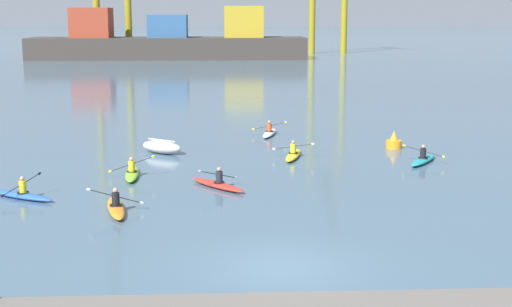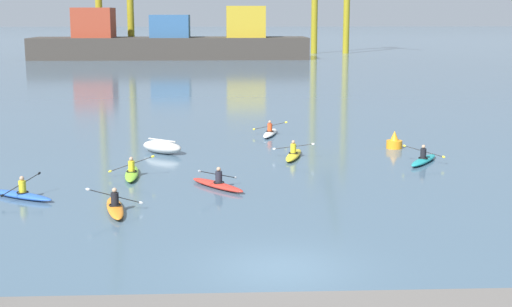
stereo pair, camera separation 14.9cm
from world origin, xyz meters
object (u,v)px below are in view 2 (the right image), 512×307
Objects in this scene: kayak_blue at (21,194)px; kayak_red at (218,184)px; channel_buoy at (394,142)px; kayak_orange at (115,207)px; container_barge at (171,41)px; kayak_white at (270,133)px; kayak_teal at (424,160)px; capsized_dinghy at (162,147)px; kayak_yellow at (293,154)px; kayak_lime at (132,173)px.

kayak_red is (8.12, 1.44, -0.00)m from kayak_blue.
kayak_orange is at bearing -137.68° from channel_buoy.
kayak_white is (11.52, -78.38, -2.74)m from container_barge.
container_barge is 89.31m from kayak_teal.
kayak_white is 14.20m from kayak_red.
container_barge reaches higher than kayak_orange.
kayak_teal is (13.60, -3.25, -0.18)m from capsized_dinghy.
kayak_white is at bearing 144.72° from channel_buoy.
capsized_dinghy is at bearing -138.22° from kayak_white.
capsized_dinghy is (5.23, -84.01, -2.56)m from container_barge.
kayak_yellow is 14.54m from kayak_blue.
kayak_orange reaches higher than kayak_blue.
kayak_orange is (-13.92, -12.67, -0.19)m from channel_buoy.
channel_buoy is (18.27, -83.16, -2.55)m from container_barge.
kayak_teal is at bearing -77.83° from container_barge.
kayak_orange is (4.17, -2.18, 0.00)m from kayak_blue.
kayak_white and kayak_yellow have the same top height.
kayak_lime is at bearing -152.75° from kayak_yellow.
kayak_red is at bearing -121.15° from kayak_yellow.
kayak_teal is 11.63m from kayak_red.
kayak_blue is at bearing -136.22° from kayak_lime.
kayak_lime reaches higher than kayak_red.
kayak_orange reaches higher than kayak_white.
kayak_white is 7.26m from kayak_yellow.
kayak_orange is at bearing -87.40° from container_barge.
kayak_yellow is at bearing 58.85° from kayak_red.
kayak_lime is (-14.56, -2.48, -0.00)m from kayak_teal.
kayak_blue is 0.93× the size of kayak_orange.
kayak_red is at bearing -103.11° from kayak_white.
kayak_yellow is 1.00× the size of kayak_lime.
capsized_dinghy is at bearing -86.44° from container_barge.
capsized_dinghy is 8.45m from kayak_white.
kayak_red is at bearing -69.44° from capsized_dinghy.
kayak_teal is 0.92× the size of kayak_lime.
kayak_lime is (-7.26, -11.36, 0.00)m from kayak_white.
kayak_white is at bearing 67.67° from kayak_orange.
container_barge is 13.35× the size of kayak_lime.
container_barge is 16.77× the size of capsized_dinghy.
capsized_dinghy is at bearing -176.28° from channel_buoy.
channel_buoy is at bearing -35.28° from kayak_white.
kayak_lime is (4.08, 3.91, -0.00)m from kayak_blue.
channel_buoy is 20.91m from kayak_blue.
kayak_teal is at bearing -50.56° from kayak_white.
channel_buoy reaches higher than kayak_yellow.
container_barge is at bearing 92.72° from kayak_lime.
kayak_blue is at bearing 152.37° from kayak_orange.
kayak_red is at bearing -137.77° from channel_buoy.
kayak_blue is at bearing -126.60° from kayak_white.
capsized_dinghy is at bearing 85.79° from kayak_orange.
channel_buoy is at bearing 3.72° from capsized_dinghy.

